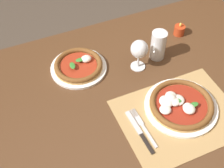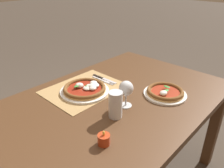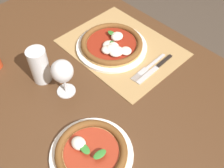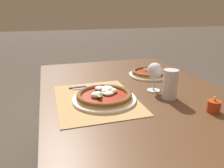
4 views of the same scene
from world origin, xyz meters
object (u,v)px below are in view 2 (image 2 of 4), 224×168
at_px(fork, 103,81).
at_px(votive_candle, 104,140).
at_px(pizza_near, 85,89).
at_px(wine_glass, 126,89).
at_px(pizza_far, 165,92).
at_px(pint_glass, 115,105).
at_px(knife, 104,79).

bearing_deg(fork, votive_candle, 45.41).
relative_size(pizza_near, votive_candle, 4.26).
height_order(wine_glass, votive_candle, wine_glass).
bearing_deg(fork, pizza_far, 106.76).
xyz_separation_m(pizza_near, fork, (-0.19, -0.03, -0.02)).
relative_size(pint_glass, fork, 0.72).
xyz_separation_m(pizza_near, pizza_far, (-0.31, 0.39, -0.00)).
relative_size(pizza_near, wine_glass, 1.98).
distance_m(pizza_near, wine_glass, 0.30).
height_order(pizza_near, pint_glass, pint_glass).
bearing_deg(pint_glass, pizza_near, -101.48).
bearing_deg(fork, knife, -155.32).
xyz_separation_m(pizza_near, knife, (-0.21, -0.04, -0.02)).
xyz_separation_m(pint_glass, votive_candle, (0.19, 0.10, -0.05)).
xyz_separation_m(pizza_far, votive_candle, (0.56, 0.03, 0.00)).
bearing_deg(votive_candle, pizza_near, -121.23).
bearing_deg(wine_glass, pint_glass, 12.64).
height_order(fork, votive_candle, votive_candle).
relative_size(pint_glass, knife, 0.67).
distance_m(wine_glass, knife, 0.38).
relative_size(wine_glass, fork, 0.77).
bearing_deg(knife, wine_glass, 64.14).
height_order(pizza_far, pint_glass, pint_glass).
distance_m(pizza_near, votive_candle, 0.49).
relative_size(wine_glass, pint_glass, 1.07).
relative_size(pizza_far, pint_glass, 1.81).
distance_m(pizza_far, fork, 0.43).
bearing_deg(knife, pizza_near, 10.59).
relative_size(pint_glass, votive_candle, 2.01).
bearing_deg(pizza_near, knife, -169.41).
height_order(pizza_near, fork, pizza_near).
xyz_separation_m(pint_glass, fork, (-0.25, -0.34, -0.06)).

